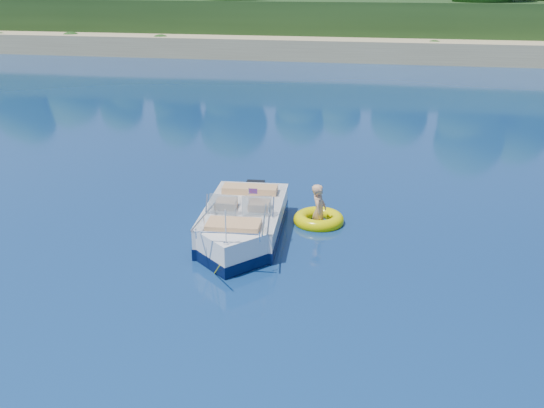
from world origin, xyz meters
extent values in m
plane|color=#0A2049|center=(0.00, 0.00, 0.00)|extent=(160.00, 160.00, 0.00)
cube|color=tan|center=(0.00, 38.00, 0.50)|extent=(170.00, 8.00, 2.00)
cube|color=black|center=(0.00, 65.00, 1.00)|extent=(170.00, 56.00, 6.00)
cylinder|color=black|center=(-18.00, 40.50, 3.10)|extent=(0.44, 0.44, 3.20)
cylinder|color=black|center=(0.00, 42.00, 3.30)|extent=(0.44, 0.44, 3.60)
cube|color=white|center=(0.71, 3.44, 0.27)|extent=(2.02, 3.49, 0.94)
cube|color=white|center=(0.83, 1.85, 0.27)|extent=(1.78, 1.78, 0.94)
cube|color=black|center=(0.71, 3.44, 0.14)|extent=(2.05, 3.53, 0.27)
cube|color=black|center=(0.83, 1.85, 0.14)|extent=(1.82, 1.82, 0.27)
cube|color=tan|center=(0.69, 3.71, 0.54)|extent=(1.59, 2.46, 0.09)
cube|color=white|center=(0.71, 3.44, 0.71)|extent=(2.05, 3.49, 0.05)
cube|color=black|center=(0.58, 5.29, 0.31)|extent=(0.51, 0.35, 0.80)
cube|color=#8C9EA5|center=(0.36, 2.79, 0.97)|extent=(0.71, 0.28, 0.43)
cube|color=#8C9EA5|center=(1.16, 2.85, 0.97)|extent=(0.73, 0.38, 0.43)
cube|color=tan|center=(0.33, 3.19, 0.74)|extent=(0.52, 0.52, 0.36)
cube|color=tan|center=(1.13, 3.25, 0.74)|extent=(0.52, 0.52, 0.36)
cube|color=tan|center=(0.65, 4.33, 0.74)|extent=(1.42, 0.59, 0.34)
cube|color=tan|center=(0.81, 2.02, 0.72)|extent=(1.22, 0.75, 0.30)
cylinder|color=white|center=(0.87, 1.17, 1.12)|extent=(0.03, 0.03, 0.76)
cube|color=red|center=(1.08, 2.84, 1.33)|extent=(0.20, 0.03, 0.12)
cube|color=silver|center=(0.88, 1.13, 0.77)|extent=(0.09, 0.06, 0.04)
cylinder|color=yellow|center=(0.76, 0.81, 0.31)|extent=(0.41, 0.89, 0.68)
torus|color=#E2DB00|center=(2.43, 4.43, 0.09)|extent=(1.72, 1.72, 0.34)
torus|color=#BC0915|center=(2.43, 4.43, 0.10)|extent=(1.42, 1.42, 0.11)
imported|color=tan|center=(2.44, 4.33, 0.00)|extent=(0.38, 0.82, 1.60)
camera|label=1|loc=(4.01, -9.89, 6.01)|focal=40.00mm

